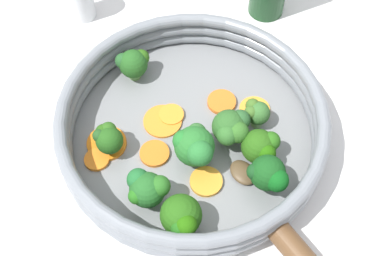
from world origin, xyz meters
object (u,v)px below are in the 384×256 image
broccoli_floret_3 (262,146)px  broccoli_floret_7 (194,146)px  mushroom_piece_0 (243,172)px  carrot_slice_3 (171,115)px  broccoli_floret_5 (181,217)px  broccoli_floret_1 (133,63)px  skillet (192,138)px  broccoli_floret_8 (231,128)px  carrot_slice_0 (97,160)px  broccoli_floret_2 (108,138)px  carrot_slice_6 (163,121)px  carrot_slice_1 (155,154)px  carrot_slice_4 (255,109)px  carrot_slice_5 (206,182)px  broccoli_floret_4 (256,113)px  carrot_slice_2 (222,102)px  carrot_slice_7 (107,143)px  broccoli_floret_6 (147,188)px  broccoli_floret_0 (269,175)px

broccoli_floret_3 → broccoli_floret_7: 0.08m
mushroom_piece_0 → carrot_slice_3: bearing=153.1°
broccoli_floret_5 → carrot_slice_3: bearing=112.7°
broccoli_floret_1 → broccoli_floret_7: 0.15m
skillet → broccoli_floret_8: size_ratio=6.13×
carrot_slice_0 → skillet: bearing=35.0°
broccoli_floret_2 → carrot_slice_6: bearing=50.4°
carrot_slice_6 → broccoli_floret_3: bearing=-5.7°
skillet → carrot_slice_1: bearing=-130.8°
carrot_slice_4 → carrot_slice_5: 0.12m
carrot_slice_0 → broccoli_floret_4: size_ratio=0.79×
broccoli_floret_7 → carrot_slice_2: bearing=83.8°
broccoli_floret_2 → broccoli_floret_7: size_ratio=0.78×
carrot_slice_5 → carrot_slice_6: size_ratio=0.80×
carrot_slice_7 → broccoli_floret_1: size_ratio=1.09×
broccoli_floret_4 → broccoli_floret_8: bearing=-124.3°
broccoli_floret_6 → broccoli_floret_0: bearing=23.4°
carrot_slice_4 → broccoli_floret_8: (-0.02, -0.05, 0.03)m
broccoli_floret_2 → carrot_slice_7: bearing=142.0°
broccoli_floret_1 → broccoli_floret_3: 0.20m
broccoli_floret_3 → mushroom_piece_0: size_ratio=1.26×
skillet → broccoli_floret_4: (0.07, 0.04, 0.03)m
carrot_slice_3 → broccoli_floret_8: size_ratio=0.63×
carrot_slice_1 → carrot_slice_3: bearing=88.3°
carrot_slice_1 → skillet: bearing=49.2°
skillet → broccoli_floret_4: bearing=29.5°
carrot_slice_1 → carrot_slice_5: size_ratio=0.94×
carrot_slice_2 → carrot_slice_5: (0.01, -0.11, -0.00)m
carrot_slice_1 → carrot_slice_3: same height
carrot_slice_1 → carrot_slice_2: same height
carrot_slice_2 → carrot_slice_4: (0.04, 0.00, -0.00)m
carrot_slice_0 → broccoli_floret_7: size_ratio=0.53×
broccoli_floret_8 → carrot_slice_5: bearing=-100.5°
broccoli_floret_0 → mushroom_piece_0: (-0.03, 0.01, -0.03)m
carrot_slice_0 → mushroom_piece_0: 0.17m
skillet → broccoli_floret_1: broccoli_floret_1 is taller
carrot_slice_3 → broccoli_floret_1: broccoli_floret_1 is taller
carrot_slice_3 → broccoli_floret_3: broccoli_floret_3 is taller
carrot_slice_3 → broccoli_floret_6: size_ratio=0.62×
carrot_slice_3 → carrot_slice_4: carrot_slice_3 is taller
broccoli_floret_5 → broccoli_floret_1: bearing=123.9°
carrot_slice_5 → carrot_slice_2: bearing=96.4°
broccoli_floret_3 → broccoli_floret_4: (-0.02, 0.04, -0.00)m
broccoli_floret_3 → broccoli_floret_4: 0.05m
carrot_slice_6 → broccoli_floret_8: 0.09m
carrot_slice_4 → broccoli_floret_3: broccoli_floret_3 is taller
carrot_slice_0 → broccoli_floret_7: (0.11, 0.04, 0.03)m
carrot_slice_7 → broccoli_floret_3: 0.18m
carrot_slice_0 → carrot_slice_6: size_ratio=0.62×
carrot_slice_1 → carrot_slice_4: (0.10, 0.10, -0.00)m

